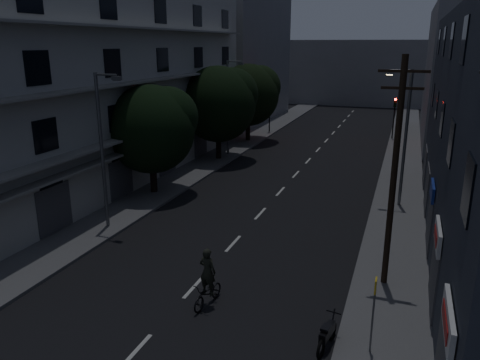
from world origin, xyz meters
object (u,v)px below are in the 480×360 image
Objects in this scene: utility_pole at (394,170)px; cyclist at (208,286)px; motorcycle at (327,335)px; bus_stop_sign at (374,302)px.

utility_pole is 3.89× the size of cyclist.
motorcycle is 4.78m from cyclist.
motorcycle is at bearing -177.04° from bus_stop_sign.
bus_stop_sign is at bearing -91.82° from utility_pole.
utility_pole is 8.31m from cyclist.
bus_stop_sign is 1.98m from motorcycle.
cyclist is (-6.16, -3.81, -4.09)m from utility_pole.
utility_pole is at bearing 82.46° from motorcycle.
motorcycle is at bearing -107.23° from utility_pole.
bus_stop_sign is 1.09× the size of cyclist.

